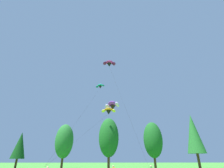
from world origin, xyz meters
TOP-DOWN VIEW (x-y plane):
  - treeline_tree_b at (-24.82, 48.76)m, footprint 3.63×3.63m
  - treeline_tree_c at (-12.70, 48.09)m, footprint 4.86×4.86m
  - treeline_tree_d at (-0.56, 45.22)m, footprint 5.17×5.17m
  - treeline_tree_e at (11.27, 46.19)m, footprint 4.95×4.95m
  - treeline_tree_f at (23.31, 47.62)m, footprint 4.74×4.74m
  - parafoil_kite_high_teal at (-2.97, 40.48)m, footprint 5.94×21.55m
  - parafoil_kite_mid_orange at (-0.71, 33.10)m, footprint 3.10×10.72m
  - parafoil_kite_far_magenta at (-0.64, 34.73)m, footprint 6.76×12.14m
  - parafoil_kite_low_purple at (0.08, 33.56)m, footprint 9.37×15.20m

SIDE VIEW (x-z plane):
  - treeline_tree_b at x=-24.82m, z-range 1.16..10.38m
  - treeline_tree_c at x=-12.70m, z-range 1.19..12.54m
  - treeline_tree_e at x=11.27m, z-range 1.23..12.90m
  - treeline_tree_d at x=-0.56m, z-range 1.31..13.79m
  - treeline_tree_f at x=23.31m, z-range 1.81..16.07m
  - parafoil_kite_mid_orange at x=-0.71m, z-range 6.14..16.55m
  - parafoil_kite_low_purple at x=0.08m, z-range 6.61..18.64m
  - parafoil_kite_high_teal at x=-2.97m, z-range 10.49..29.56m
  - parafoil_kite_far_magenta at x=-0.64m, z-range 12.01..35.13m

